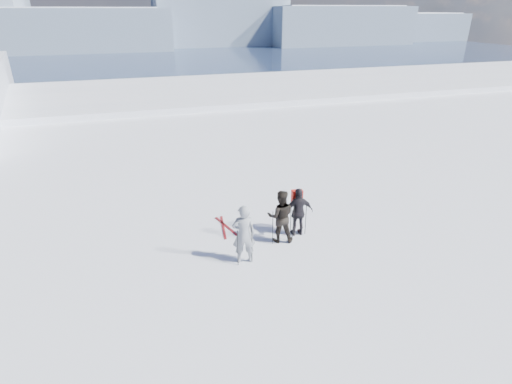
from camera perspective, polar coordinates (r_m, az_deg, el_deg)
The scene contains 8 objects.
lake_basin at distance 41.43m, azimuth -7.94°, elevation 4.92°, with size 820.00×820.00×71.62m.
far_mountain_range at distance 464.95m, azimuth -14.06°, elevation 22.24°, with size 770.00×110.00×53.00m.
skier_grey at distance 12.45m, azimuth -1.77°, elevation -6.06°, with size 0.73×0.48×1.99m, color gray.
skier_dark at distance 13.60m, azimuth 3.52°, elevation -3.48°, with size 0.92×0.72×1.89m, color black.
skier_pack at distance 14.04m, azimuth 6.09°, elevation -2.87°, with size 1.05×0.44×1.79m, color black.
backpack at distance 13.77m, azimuth 5.99°, elevation 1.82°, with size 0.38×0.21×0.50m, color red.
ski_poles at distance 13.39m, azimuth 2.92°, elevation -5.47°, with size 2.81×1.16×1.33m.
skis_loose at distance 14.86m, azimuth -4.43°, elevation -5.00°, with size 0.59×1.70×0.03m.
Camera 1 is at (-6.12, -8.56, 7.36)m, focal length 28.00 mm.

